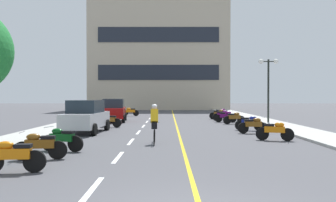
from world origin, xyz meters
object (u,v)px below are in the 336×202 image
(cyclist_rider, at_px, (154,123))
(motorcycle_6, at_px, (108,120))
(parked_car_mid, at_px, (113,110))
(motorcycle_12, at_px, (130,111))
(motorcycle_9, at_px, (222,115))
(street_lamp_mid, at_px, (268,75))
(parked_car_near, at_px, (85,116))
(motorcycle_11, at_px, (220,113))
(motorcycle_2, at_px, (61,139))
(motorcycle_4, at_px, (253,125))
(motorcycle_1, at_px, (39,145))
(motorcycle_7, at_px, (234,118))
(motorcycle_8, at_px, (225,116))
(motorcycle_0, at_px, (12,155))
(motorcycle_10, at_px, (218,114))
(motorcycle_3, at_px, (274,130))
(motorcycle_5, at_px, (249,123))

(cyclist_rider, bearing_deg, motorcycle_6, 112.94)
(parked_car_mid, xyz_separation_m, motorcycle_12, (0.50, 7.70, -0.44))
(motorcycle_9, bearing_deg, street_lamp_mid, -47.42)
(parked_car_near, bearing_deg, motorcycle_11, 54.05)
(motorcycle_2, xyz_separation_m, motorcycle_4, (8.60, 6.14, 0.00))
(motorcycle_1, height_order, motorcycle_7, same)
(parked_car_near, xyz_separation_m, motorcycle_1, (0.45, -8.23, -0.44))
(cyclist_rider, bearing_deg, parked_car_mid, 106.31)
(motorcycle_4, xyz_separation_m, motorcycle_9, (-0.14, 9.80, 0.00))
(motorcycle_6, bearing_deg, motorcycle_12, 89.87)
(motorcycle_8, xyz_separation_m, motorcycle_12, (-8.33, 8.49, 0.00))
(motorcycle_0, distance_m, motorcycle_4, 13.14)
(parked_car_near, bearing_deg, motorcycle_4, -2.32)
(motorcycle_6, xyz_separation_m, motorcycle_11, (8.85, 9.81, 0.00))
(parked_car_near, height_order, motorcycle_11, parked_car_near)
(motorcycle_0, distance_m, motorcycle_10, 23.07)
(street_lamp_mid, xyz_separation_m, motorcycle_7, (-2.56, -0.30, -3.10))
(motorcycle_3, relative_size, motorcycle_10, 0.96)
(motorcycle_10, xyz_separation_m, cyclist_rider, (-5.09, -15.65, 0.41))
(street_lamp_mid, bearing_deg, motorcycle_12, 138.77)
(motorcycle_0, bearing_deg, motorcycle_1, 89.74)
(motorcycle_1, height_order, motorcycle_2, same)
(motorcycle_5, bearing_deg, motorcycle_6, 166.09)
(motorcycle_7, bearing_deg, motorcycle_6, -163.18)
(motorcycle_2, bearing_deg, motorcycle_0, -93.13)
(motorcycle_9, distance_m, motorcycle_12, 10.73)
(parked_car_near, distance_m, motorcycle_4, 9.26)
(motorcycle_0, height_order, motorcycle_10, same)
(motorcycle_4, distance_m, motorcycle_6, 9.32)
(motorcycle_3, distance_m, motorcycle_9, 12.89)
(street_lamp_mid, relative_size, cyclist_rider, 2.63)
(motorcycle_1, distance_m, motorcycle_7, 16.81)
(motorcycle_6, distance_m, motorcycle_7, 9.10)
(parked_car_mid, height_order, motorcycle_8, parked_car_mid)
(parked_car_near, xyz_separation_m, cyclist_rider, (3.99, -4.39, -0.03))
(motorcycle_5, bearing_deg, street_lamp_mid, 63.21)
(motorcycle_11, distance_m, cyclist_rider, 18.43)
(motorcycle_11, bearing_deg, motorcycle_1, -113.04)
(motorcycle_12, bearing_deg, motorcycle_3, -65.98)
(motorcycle_4, xyz_separation_m, motorcycle_11, (0.31, 13.55, 0.00))
(motorcycle_3, bearing_deg, motorcycle_6, 142.10)
(parked_car_near, height_order, motorcycle_5, parked_car_near)
(motorcycle_3, height_order, motorcycle_4, same)
(street_lamp_mid, xyz_separation_m, motorcycle_3, (-2.50, -9.76, -3.10))
(motorcycle_1, distance_m, motorcycle_12, 24.37)
(motorcycle_2, distance_m, cyclist_rider, 3.99)
(street_lamp_mid, bearing_deg, motorcycle_8, 154.97)
(motorcycle_0, xyz_separation_m, motorcycle_1, (0.01, 1.91, 0.00))
(motorcycle_2, xyz_separation_m, motorcycle_3, (8.83, 3.05, 0.00))
(motorcycle_3, xyz_separation_m, cyclist_rider, (-5.49, -0.93, 0.41))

